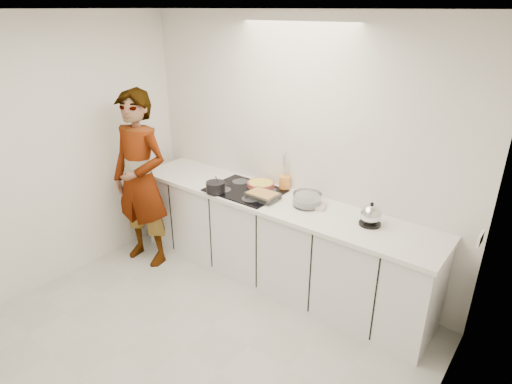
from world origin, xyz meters
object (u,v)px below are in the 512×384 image
Objects in this scene: tart_dish at (261,184)px; saucepan at (216,187)px; hob at (245,190)px; mixing_bowl at (307,200)px; kettle at (371,215)px; utensil_crock at (285,183)px; baking_dish at (263,195)px; cook at (141,180)px.

saucepan reaches higher than tart_dish.
mixing_bowl is at bearing 7.19° from hob.
hob is 0.18m from tart_dish.
kettle reaches higher than utensil_crock.
utensil_crock is at bearing 152.77° from mixing_bowl.
mixing_bowl is 1.43× the size of kettle.
baking_dish is at bearing -160.45° from mixing_bowl.
utensil_crock is at bearing 28.88° from tart_dish.
tart_dish is 2.50× the size of utensil_crock.
kettle is (1.03, 0.14, 0.04)m from baking_dish.
cook is at bearing -160.04° from baking_dish.
baking_dish is (0.19, -0.23, 0.01)m from tart_dish.
mixing_bowl is at bearing 19.49° from saucepan.
cook reaches higher than tart_dish.
kettle is at bearing 3.65° from hob.
saucepan is 1.73× the size of utensil_crock.
saucepan reaches higher than hob.
hob is 0.68m from mixing_bowl.
hob is at bearing 167.39° from baking_dish.
tart_dish is (0.07, 0.17, 0.03)m from hob.
utensil_crock is (0.29, 0.28, 0.06)m from hob.
tart_dish is at bearing 130.60° from baking_dish.
hob is at bearing -172.81° from mixing_bowl.
kettle is at bearing -11.23° from utensil_crock.
tart_dish is at bearing 176.10° from kettle.
hob is 0.38× the size of cook.
kettle is (0.63, -0.00, 0.03)m from mixing_bowl.
hob is at bearing 48.54° from saucepan.
baking_dish is 0.34m from utensil_crock.
kettle reaches higher than saucepan.
cook is at bearing -147.94° from utensil_crock.
cook reaches higher than mixing_bowl.
mixing_bowl reaches higher than tart_dish.
hob is 0.41m from utensil_crock.
utensil_crock reaches higher than tart_dish.
tart_dish is 1.23m from kettle.
saucepan is 0.70m from utensil_crock.
cook reaches higher than saucepan.
hob is at bearing -176.35° from kettle.
hob is 1.12m from cook.
tart_dish is 1.17× the size of mixing_bowl.
cook is at bearing -147.33° from tart_dish.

